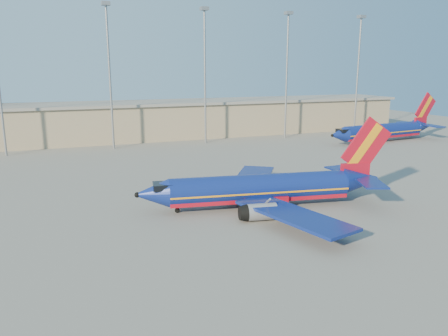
{
  "coord_description": "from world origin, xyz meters",
  "views": [
    {
      "loc": [
        -16.19,
        -44.75,
        16.13
      ],
      "look_at": [
        3.2,
        4.67,
        4.0
      ],
      "focal_mm": 35.0,
      "sensor_mm": 36.0,
      "label": 1
    }
  ],
  "objects": [
    {
      "name": "terminal_building",
      "position": [
        10.0,
        58.0,
        4.32
      ],
      "size": [
        122.0,
        16.0,
        8.5
      ],
      "color": "gray",
      "rests_on": "ground"
    },
    {
      "name": "aircraft_second",
      "position": [
        53.15,
        32.91,
        2.45
      ],
      "size": [
        31.57,
        12.24,
        10.7
      ],
      "rotation": [
        0.0,
        0.0,
        0.11
      ],
      "color": "navy",
      "rests_on": "ground"
    },
    {
      "name": "aircraft_main",
      "position": [
        6.53,
        -0.23,
        2.24
      ],
      "size": [
        30.87,
        29.46,
        10.51
      ],
      "rotation": [
        0.0,
        0.0,
        -0.17
      ],
      "color": "navy",
      "rests_on": "ground"
    },
    {
      "name": "light_mast_row",
      "position": [
        5.0,
        46.0,
        17.55
      ],
      "size": [
        101.6,
        1.6,
        28.65
      ],
      "color": "gray",
      "rests_on": "ground"
    },
    {
      "name": "ground",
      "position": [
        0.0,
        0.0,
        0.0
      ],
      "size": [
        220.0,
        220.0,
        0.0
      ],
      "primitive_type": "plane",
      "color": "slate",
      "rests_on": "ground"
    }
  ]
}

